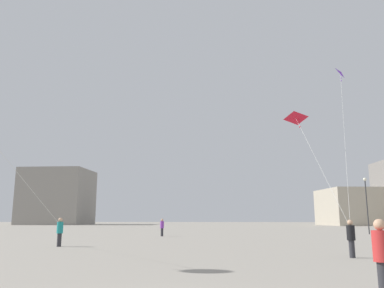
{
  "coord_description": "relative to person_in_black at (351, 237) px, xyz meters",
  "views": [
    {
      "loc": [
        0.7,
        -6.72,
        1.75
      ],
      "look_at": [
        0.0,
        17.12,
        6.31
      ],
      "focal_mm": 36.07,
      "sensor_mm": 36.0,
      "label": 1
    }
  ],
  "objects": [
    {
      "name": "person_in_black",
      "position": [
        0.0,
        0.0,
        0.0
      ],
      "size": [
        0.36,
        0.36,
        1.65
      ],
      "rotation": [
        0.0,
        0.0,
        4.19
      ],
      "color": "#2D2D33",
      "rests_on": "ground_plane"
    },
    {
      "name": "person_in_teal",
      "position": [
        -15.42,
        6.24,
        0.05
      ],
      "size": [
        0.38,
        0.38,
        1.74
      ],
      "rotation": [
        0.0,
        0.0,
        2.8
      ],
      "color": "#2D2D33",
      "rests_on": "ground_plane"
    },
    {
      "name": "person_in_purple",
      "position": [
        -10.52,
        19.61,
        -0.01
      ],
      "size": [
        0.36,
        0.36,
        1.64
      ],
      "rotation": [
        0.0,
        0.0,
        2.92
      ],
      "color": "#2D2D33",
      "rests_on": "ground_plane"
    },
    {
      "name": "person_in_red",
      "position": [
        -2.6,
        -8.82,
        0.04
      ],
      "size": [
        0.37,
        0.37,
        1.72
      ],
      "rotation": [
        0.0,
        0.0,
        5.71
      ],
      "color": "#2D2D33",
      "rests_on": "ground_plane"
    },
    {
      "name": "kite_crimson_delta",
      "position": [
        -0.87,
        5.04,
        6.66
      ],
      "size": [
        1.51,
        5.67,
        6.7
      ],
      "color": "red"
    },
    {
      "name": "kite_violet_diamond",
      "position": [
        5.48,
        14.47,
        13.24
      ],
      "size": [
        6.24,
        15.37,
        13.55
      ],
      "color": "purple"
    },
    {
      "name": "building_left_hall",
      "position": [
        -44.26,
        81.47,
        6.09
      ],
      "size": [
        16.43,
        14.89,
        14.0
      ],
      "color": "gray",
      "rests_on": "ground_plane"
    },
    {
      "name": "building_centre_hall",
      "position": [
        27.74,
        73.09,
        3.21
      ],
      "size": [
        13.53,
        15.53,
        8.24
      ],
      "color": "#B2A893",
      "rests_on": "ground_plane"
    },
    {
      "name": "lamppost_east",
      "position": [
        11.15,
        24.92,
        3.04
      ],
      "size": [
        0.36,
        0.36,
        6.05
      ],
      "color": "#2D2D30",
      "rests_on": "ground_plane"
    }
  ]
}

